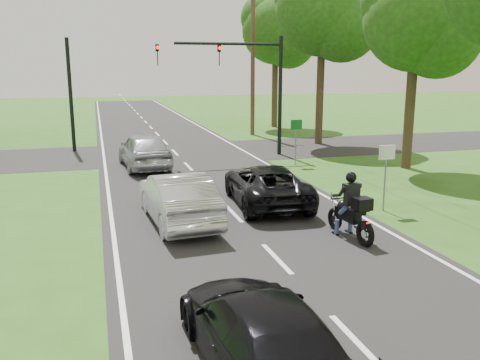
% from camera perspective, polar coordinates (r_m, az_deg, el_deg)
% --- Properties ---
extents(ground, '(140.00, 140.00, 0.00)m').
position_cam_1_polar(ground, '(12.35, 4.13, -8.83)').
color(ground, '#2A5317').
rests_on(ground, ground).
extents(road, '(8.00, 100.00, 0.01)m').
position_cam_1_polar(road, '(21.64, -4.91, 0.56)').
color(road, black).
rests_on(road, ground).
extents(cross_road, '(60.00, 7.00, 0.01)m').
position_cam_1_polar(cross_road, '(27.45, -7.31, 3.07)').
color(cross_road, black).
rests_on(cross_road, ground).
extents(motorcycle_rider, '(0.63, 2.12, 1.83)m').
position_cam_1_polar(motorcycle_rider, '(13.84, 12.41, -3.57)').
color(motorcycle_rider, black).
rests_on(motorcycle_rider, ground).
extents(dark_suv, '(2.57, 4.96, 1.33)m').
position_cam_1_polar(dark_suv, '(16.89, 2.97, -0.50)').
color(dark_suv, black).
rests_on(dark_suv, road).
extents(silver_sedan, '(1.90, 4.64, 1.50)m').
position_cam_1_polar(silver_sedan, '(14.94, -6.98, -2.01)').
color(silver_sedan, silver).
rests_on(silver_sedan, road).
extents(silver_suv, '(2.27, 4.90, 1.63)m').
position_cam_1_polar(silver_suv, '(23.38, -10.69, 3.33)').
color(silver_suv, '#A8AAB0').
rests_on(silver_suv, road).
extents(dark_car_behind, '(1.96, 4.46, 1.28)m').
position_cam_1_polar(dark_car_behind, '(7.88, 2.34, -16.71)').
color(dark_car_behind, black).
rests_on(dark_car_behind, road).
extents(traffic_signal, '(6.38, 0.44, 6.00)m').
position_cam_1_polar(traffic_signal, '(25.85, 0.61, 11.79)').
color(traffic_signal, black).
rests_on(traffic_signal, ground).
extents(signal_pole_far, '(0.20, 0.20, 6.00)m').
position_cam_1_polar(signal_pole_far, '(28.86, -18.48, 8.97)').
color(signal_pole_far, black).
rests_on(signal_pole_far, ground).
extents(utility_pole_far, '(1.60, 0.28, 10.00)m').
position_cam_1_polar(utility_pole_far, '(34.34, 1.44, 13.56)').
color(utility_pole_far, brown).
rests_on(utility_pole_far, ground).
extents(sign_white, '(0.55, 0.07, 2.12)m').
position_cam_1_polar(sign_white, '(16.53, 16.12, 1.98)').
color(sign_white, slate).
rests_on(sign_white, ground).
extents(sign_green, '(0.55, 0.07, 2.12)m').
position_cam_1_polar(sign_green, '(23.69, 6.32, 5.48)').
color(sign_green, slate).
rests_on(sign_green, ground).
extents(tree_row_c, '(4.80, 4.65, 8.76)m').
position_cam_1_polar(tree_row_c, '(23.98, 19.93, 16.02)').
color(tree_row_c, '#332316').
rests_on(tree_row_c, ground).
extents(tree_row_d, '(5.76, 5.58, 10.45)m').
position_cam_1_polar(tree_row_d, '(30.63, 10.00, 17.90)').
color(tree_row_d, '#332316').
rests_on(tree_row_d, ground).
extents(tree_row_e, '(5.28, 5.12, 9.61)m').
position_cam_1_polar(tree_row_e, '(39.03, 4.53, 15.98)').
color(tree_row_e, '#332316').
rests_on(tree_row_e, ground).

